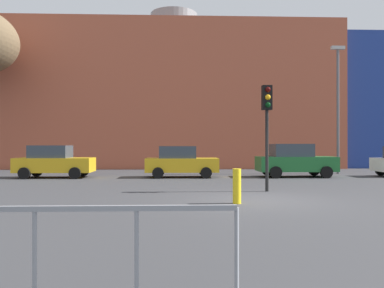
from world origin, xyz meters
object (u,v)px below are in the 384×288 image
at_px(parked_car_0, 54,162).
at_px(parked_car_2, 295,160).
at_px(traffic_light_island, 267,113).
at_px(bollard_yellow_0, 237,186).
at_px(parked_car_1, 181,162).
at_px(street_lamp, 338,101).

distance_m(parked_car_0, parked_car_2, 12.75).
distance_m(traffic_light_island, bollard_yellow_0, 4.05).
bearing_deg(parked_car_1, street_lamp, 13.27).
bearing_deg(street_lamp, parked_car_0, -172.13).
xyz_separation_m(parked_car_0, parked_car_1, (6.65, 0.00, -0.02)).
xyz_separation_m(parked_car_0, bollard_yellow_0, (8.20, -9.29, -0.33)).
bearing_deg(parked_car_2, bollard_yellow_0, -116.10).
bearing_deg(bollard_yellow_0, parked_car_2, 63.90).
distance_m(parked_car_2, street_lamp, 5.28).
relative_size(parked_car_1, traffic_light_island, 0.98).
bearing_deg(bollard_yellow_0, street_lamp, 55.66).
distance_m(parked_car_2, traffic_light_island, 7.34).
bearing_deg(parked_car_0, parked_car_2, 0.00).
xyz_separation_m(parked_car_1, street_lamp, (9.42, 2.22, 3.52)).
distance_m(parked_car_0, bollard_yellow_0, 12.40).
height_order(parked_car_0, parked_car_2, parked_car_2).
relative_size(traffic_light_island, street_lamp, 0.51).
xyz_separation_m(parked_car_1, traffic_light_island, (3.12, -6.40, 2.04)).
xyz_separation_m(parked_car_1, bollard_yellow_0, (1.55, -9.29, -0.32)).
relative_size(bollard_yellow_0, street_lamp, 0.13).
bearing_deg(parked_car_1, traffic_light_island, -64.04).
xyz_separation_m(bollard_yellow_0, street_lamp, (7.86, 11.51, 3.84)).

